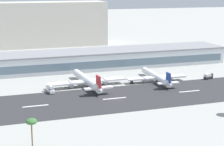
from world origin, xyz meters
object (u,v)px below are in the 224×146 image
airliner_red_tail_gate_0 (88,81)px  service_box_truck_0 (208,76)px  service_baggage_tug_2 (132,82)px  palm_tree_0 (31,122)px  terminal_building (98,59)px  distant_hotel_block (32,24)px  airliner_navy_tail_gate_1 (157,77)px  service_fuel_truck_1 (50,89)px

airliner_red_tail_gate_0 → service_box_truck_0: airliner_red_tail_gate_0 is taller
service_baggage_tug_2 → palm_tree_0: 98.92m
terminal_building → airliner_red_tail_gate_0: 53.07m
terminal_building → service_box_truck_0: bearing=-45.3°
distant_hotel_block → palm_tree_0: size_ratio=12.43×
airliner_navy_tail_gate_1 → service_baggage_tug_2: airliner_navy_tail_gate_1 is taller
distant_hotel_block → palm_tree_0: bearing=-97.1°
terminal_building → distant_hotel_block: bearing=105.8°
service_baggage_tug_2 → palm_tree_0: bearing=-23.0°
terminal_building → airliner_red_tail_gate_0: (-20.23, -49.00, -2.64)m
terminal_building → palm_tree_0: (-59.77, -123.30, 3.63)m
service_baggage_tug_2 → airliner_red_tail_gate_0: bearing=-72.7°
distant_hotel_block → terminal_building: bearing=-74.2°
airliner_navy_tail_gate_1 → service_baggage_tug_2: bearing=85.5°
distant_hotel_block → service_fuel_truck_1: (-11.07, -163.51, -18.10)m
service_box_truck_0 → service_fuel_truck_1: 95.44m
airliner_red_tail_gate_0 → airliner_navy_tail_gate_1: (40.88, -2.34, -0.35)m
service_fuel_truck_1 → service_baggage_tug_2: 47.90m
palm_tree_0 → service_baggage_tug_2: bearing=48.4°
terminal_building → airliner_navy_tail_gate_1: terminal_building is taller
terminal_building → airliner_navy_tail_gate_1: size_ratio=4.24×
airliner_red_tail_gate_0 → palm_tree_0: bearing=149.0°
distant_hotel_block → palm_tree_0: (-28.83, -232.51, -10.64)m
airliner_navy_tail_gate_1 → palm_tree_0: size_ratio=3.96×
distant_hotel_block → airliner_red_tail_gate_0: distant_hotel_block is taller
airliner_navy_tail_gate_1 → palm_tree_0: (-80.42, -71.96, 6.62)m
terminal_building → airliner_red_tail_gate_0: size_ratio=3.78×
distant_hotel_block → service_fuel_truck_1: 164.88m
airliner_red_tail_gate_0 → palm_tree_0: (-39.54, -74.30, 6.28)m
service_box_truck_0 → service_fuel_truck_1: service_fuel_truck_1 is taller
distant_hotel_block → service_box_truck_0: bearing=-62.7°
distant_hotel_block → service_fuel_truck_1: bearing=-93.9°
airliner_navy_tail_gate_1 → service_box_truck_0: (32.78, -2.65, -1.08)m
distant_hotel_block → service_baggage_tug_2: size_ratio=38.19×
service_box_truck_0 → palm_tree_0: palm_tree_0 is taller
distant_hotel_block → service_baggage_tug_2: (36.58, -158.79, -19.08)m
service_baggage_tug_2 → palm_tree_0: palm_tree_0 is taller
service_baggage_tug_2 → service_fuel_truck_1: bearing=-65.7°
service_fuel_truck_1 → service_baggage_tug_2: service_fuel_truck_1 is taller
distant_hotel_block → service_baggage_tug_2: bearing=-77.0°
service_box_truck_0 → palm_tree_0: (-113.19, -69.31, 7.70)m
service_box_truck_0 → service_baggage_tug_2: size_ratio=1.82×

